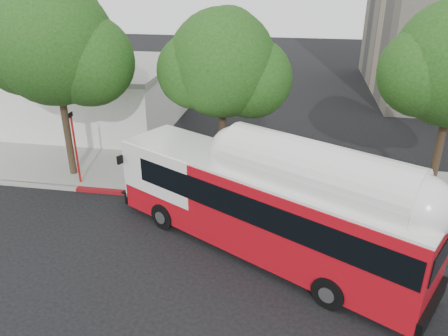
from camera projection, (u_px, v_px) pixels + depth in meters
name	position (u px, v px, depth m)	size (l,w,h in m)	color
ground	(221.00, 251.00, 17.06)	(120.00, 120.00, 0.00)	black
sidewalk	(243.00, 178.00, 22.86)	(60.00, 5.00, 0.15)	gray
curb_strip	(236.00, 202.00, 20.53)	(60.00, 0.30, 0.15)	gray
red_curb_segment	(174.00, 197.00, 21.00)	(10.00, 0.32, 0.16)	maroon
street_tree_left	(64.00, 49.00, 20.64)	(6.67, 5.80, 9.74)	#2D2116
street_tree_mid	(231.00, 68.00, 20.14)	(5.75, 5.00, 8.62)	#2D2116
low_commercial_bldg	(62.00, 92.00, 30.91)	(16.20, 10.20, 4.25)	silver
transit_bus	(263.00, 209.00, 16.39)	(12.96, 8.56, 4.00)	#AF0C16
signal_pole	(76.00, 149.00, 21.59)	(0.11, 0.36, 3.84)	red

